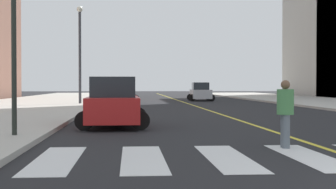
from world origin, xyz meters
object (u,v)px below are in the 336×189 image
Objects in this scene: pedestrian_crossing at (285,111)px; traffic_light_far_corner at (14,9)px; car_silver_nearest at (201,92)px; car_gray_second at (123,93)px; car_red_third at (113,104)px; street_lamp at (80,46)px.

traffic_light_far_corner is at bearing 76.34° from pedestrian_crossing.
car_gray_second is (-7.38, -6.26, 0.07)m from car_silver_nearest.
car_silver_nearest reaches higher than pedestrian_crossing.
traffic_light_far_corner is 7.91m from pedestrian_crossing.
car_gray_second is at bearing 84.26° from traffic_light_far_corner.
car_red_third reaches higher than pedestrian_crossing.
traffic_light_far_corner is at bearing -94.63° from car_gray_second.
street_lamp reaches higher than car_silver_nearest.
street_lamp reaches higher than car_red_third.
street_lamp reaches higher than traffic_light_far_corner.
car_red_third is at bearing 39.32° from pedestrian_crossing.
car_gray_second reaches higher than car_red_third.
car_red_third is (-0.07, -22.89, -0.04)m from car_gray_second.
traffic_light_far_corner is 23.47m from street_lamp.
pedestrian_crossing is 27.06m from street_lamp.
street_lamp is at bearing 98.56° from car_red_third.
car_gray_second is 1.05× the size of car_red_third.
street_lamp is at bearing -131.63° from car_gray_second.
car_gray_second is 5.92m from street_lamp.
car_gray_second is 2.60× the size of pedestrian_crossing.
street_lamp is at bearing 91.22° from traffic_light_far_corner.
street_lamp is (-0.50, 23.45, 0.79)m from traffic_light_far_corner.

